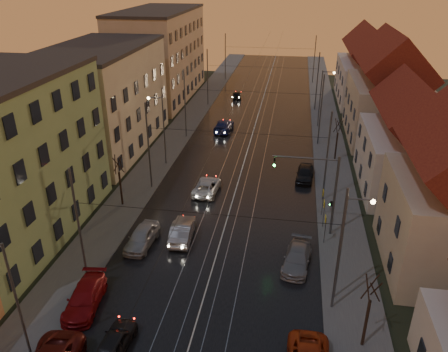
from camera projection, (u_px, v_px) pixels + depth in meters
The scene contains 39 objects.
road at pixel (251, 138), 57.83m from camera, with size 16.00×120.00×0.04m, color black.
sidewalk_left at pixel (178, 133), 59.25m from camera, with size 4.00×120.00×0.15m, color #4C4C4C.
sidewalk_right at pixel (328, 142), 56.37m from camera, with size 4.00×120.00×0.15m, color #4C4C4C.
tram_rail_0 at pixel (235, 137), 58.13m from camera, with size 0.06×120.00×0.03m, color gray.
tram_rail_1 at pixel (246, 137), 57.93m from camera, with size 0.06×120.00×0.03m, color gray.
tram_rail_2 at pixel (257, 138), 57.71m from camera, with size 0.06×120.00×0.03m, color gray.
tram_rail_3 at pixel (268, 139), 57.50m from camera, with size 0.06×120.00×0.03m, color gray.
apartment_left_2 at pixel (103, 100), 52.43m from camera, with size 10.00×20.00×12.00m, color #B8AB8E.
apartment_left_3 at pixel (160, 56), 73.35m from camera, with size 10.00×24.00×14.00m, color tan.
house_right_2 at pixel (413, 146), 42.70m from camera, with size 9.18×12.24×9.20m.
house_right_3 at pixel (388, 95), 55.55m from camera, with size 9.18×14.28×11.50m.
house_right_4 at pixel (368, 71), 71.89m from camera, with size 9.18×16.32×10.00m.
catenary_pole_l_1 at pixel (79, 228), 29.55m from camera, with size 0.16×0.16×9.00m, color #595B60.
catenary_pole_r_1 at pixel (339, 252), 27.07m from camera, with size 0.16×0.16×9.00m, color #595B60.
catenary_pole_l_2 at pixel (149, 147), 42.90m from camera, with size 0.16×0.16×9.00m, color #595B60.
catenary_pole_r_2 at pixel (327, 158), 40.41m from camera, with size 0.16×0.16×9.00m, color #595B60.
catenary_pole_l_3 at pixel (185, 104), 56.24m from camera, with size 0.16×0.16×9.00m, color #595B60.
catenary_pole_r_3 at pixel (321, 111), 53.76m from camera, with size 0.16×0.16×9.00m, color #595B60.
catenary_pole_l_4 at pixel (208, 78), 69.59m from camera, with size 0.16×0.16×9.00m, color #595B60.
catenary_pole_r_4 at pixel (317, 82), 67.11m from camera, with size 0.16×0.16×9.00m, color #595B60.
catenary_pole_l_5 at pixel (225, 57), 85.61m from camera, with size 0.16×0.16×9.00m, color #595B60.
catenary_pole_r_5 at pixel (314, 60), 83.13m from camera, with size 0.16×0.16×9.00m, color #595B60.
street_lamp_0 at pixel (9, 292), 23.22m from camera, with size 1.75×0.32×8.00m.
street_lamp_1 at pixel (347, 239), 27.72m from camera, with size 1.75×0.32×8.00m.
street_lamp_2 at pixel (161, 124), 48.14m from camera, with size 1.75×0.32×8.00m.
street_lamp_3 at pixel (323, 93), 59.75m from camera, with size 1.75×0.32×8.00m.
traffic_light_mast at pixel (323, 186), 35.12m from camera, with size 5.30×0.32×7.20m.
bare_tree_0 at pixel (120, 182), 40.44m from camera, with size 1.09×1.09×5.11m.
bare_tree_1 at pixel (368, 314), 25.04m from camera, with size 1.09×1.09×5.11m.
bare_tree_2 at pixel (337, 141), 49.93m from camera, with size 1.09×1.09×5.11m.
driving_car_0 at pixel (115, 342), 25.50m from camera, with size 1.61×3.99×1.36m, color black.
driving_car_1 at pixel (183, 230), 36.19m from camera, with size 1.63×4.67×1.54m, color gray.
driving_car_2 at pixel (207, 186), 43.68m from camera, with size 2.19×4.75×1.32m, color silver.
driving_car_3 at pixel (224, 125), 60.09m from camera, with size 2.16×5.31×1.54m, color navy.
driving_car_4 at pixel (237, 95), 75.05m from camera, with size 1.44×3.58×1.22m, color black.
parked_left_2 at pixel (85, 298), 28.88m from camera, with size 1.97×4.85×1.41m, color maroon.
parked_left_3 at pixel (142, 237), 35.29m from camera, with size 1.81×4.51×1.54m, color #A3A4A9.
parked_right_1 at pixel (297, 258), 32.88m from camera, with size 1.90×4.67×1.36m, color gray.
parked_right_2 at pixel (305, 173), 46.26m from camera, with size 1.73×4.30×1.47m, color black.
Camera 1 is at (5.12, -14.20, 20.49)m, focal length 35.00 mm.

